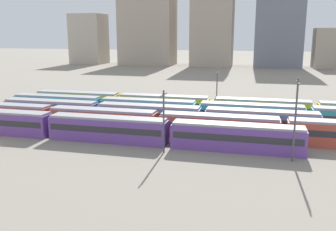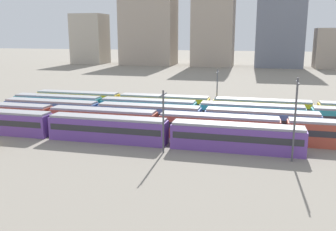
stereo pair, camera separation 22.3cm
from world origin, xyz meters
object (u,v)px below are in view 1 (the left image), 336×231
Objects in this scene: train_track_3 at (251,114)px; train_track_4 at (211,107)px; train_track_1 at (219,127)px; catenary_pole_2 at (164,118)px; train_track_0 at (108,129)px; train_track_2 at (149,115)px; catenary_pole_1 at (217,89)px; catenary_pole_0 at (296,116)px.

train_track_3 and train_track_4 have the same top height.
train_track_1 is 1.25× the size of train_track_4.
train_track_4 is 24.48m from catenary_pole_2.
train_track_2 is at bearing 72.94° from train_track_0.
catenary_pole_1 is (13.33, 23.54, 3.08)m from train_track_0.
catenary_pole_1 is at bearing 115.74° from catenary_pole_0.
train_track_2 is at bearing -132.22° from train_track_4.
train_track_3 is (17.16, 5.20, 0.00)m from train_track_2.
train_track_3 is at bearing 107.12° from catenary_pole_0.
train_track_1 is 8.85× the size of catenary_pole_0.
train_track_4 is at bearing 101.57° from train_track_1.
train_track_3 is at bearing -33.94° from train_track_4.
catenary_pole_2 is at bearing -126.92° from train_track_1.
train_track_2 is 14.04m from train_track_4.
catenary_pole_0 is at bearing -6.06° from train_track_0.
train_track_3 is at bearing 59.98° from catenary_pole_2.
catenary_pole_2 reaches higher than train_track_1.
catenary_pole_1 reaches higher than catenary_pole_2.
train_track_1 is 1.00× the size of train_track_3.
train_track_1 and train_track_2 have the same top height.
catenary_pole_1 is at bearing 81.76° from catenary_pole_2.
train_track_1 is 10.99× the size of catenary_pole_2.
train_track_0 is at bearing -119.51° from catenary_pole_1.
train_track_0 and train_track_4 have the same top height.
train_track_0 is 6.55× the size of catenary_pole_2.
train_track_3 is at bearing 16.85° from train_track_2.
catenary_pole_1 is (0.70, 2.74, 3.08)m from train_track_4.
catenary_pole_0 is (10.19, -7.96, 3.94)m from train_track_1.
catenary_pole_1 is (-2.50, 18.34, 3.08)m from train_track_1.
train_track_4 is 27.38m from catenary_pole_0.
catenary_pole_0 reaches higher than train_track_4.
train_track_0 is 16.66m from train_track_1.
train_track_2 and train_track_4 have the same top height.
catenary_pole_1 is (-7.03, 7.94, 3.08)m from train_track_3.
catenary_pole_1 reaches higher than train_track_2.
catenary_pole_1 is (-12.69, 26.31, -0.85)m from catenary_pole_0.
train_track_1 and train_track_3 have the same top height.
train_track_3 is at bearing 66.45° from train_track_1.
catenary_pole_2 is at bearing -19.26° from train_track_0.
train_track_4 is at bearing 146.06° from train_track_3.
train_track_1 is 13.52m from catenary_pole_0.
train_track_3 is 11.05m from catenary_pole_1.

